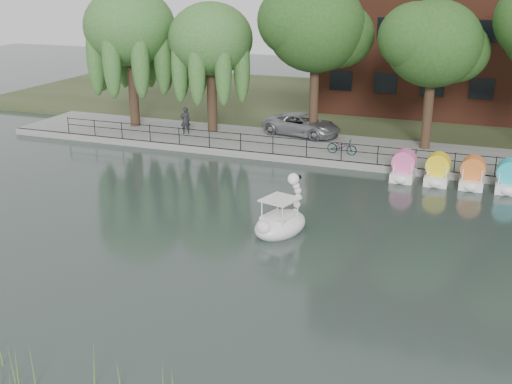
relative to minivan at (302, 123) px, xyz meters
The scene contains 14 objects.
ground_plane 18.02m from the minivan, 84.62° to the right, with size 120.00×120.00×0.00m, color #3E4D4C.
promenade 2.73m from the minivan, 48.49° to the right, with size 40.00×6.00×0.40m, color gray.
kerb 5.23m from the minivan, 70.84° to the right, with size 40.00×0.25×0.40m, color gray.
land_strip 12.25m from the minivan, 82.06° to the left, with size 60.00×22.00×0.36m, color #47512D.
railing 4.95m from the minivan, 70.08° to the right, with size 32.00×0.05×1.00m.
willow_left 12.74m from the minivan, behind, with size 5.88×5.88×9.01m.
willow_mid 7.76m from the minivan, behind, with size 5.32×5.32×8.15m.
broadleaf_center 5.92m from the minivan, ahead, with size 6.00×6.00×9.25m.
broadleaf_right 9.29m from the minivan, ahead, with size 5.40×5.40×8.32m.
minivan is the anchor object (origin of this frame).
bicycle 4.90m from the minivan, 45.32° to the right, with size 1.72×0.60×1.00m, color gray.
pedestrian 7.44m from the minivan, 162.16° to the right, with size 0.71×0.48×1.98m, color black.
swan_boat 15.18m from the minivan, 76.21° to the right, with size 2.42×3.11×2.32m.
pedal_boat_row 12.08m from the minivan, 28.09° to the right, with size 7.95×1.70×1.40m.
Camera 1 is at (9.76, -20.23, 10.18)m, focal length 45.00 mm.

